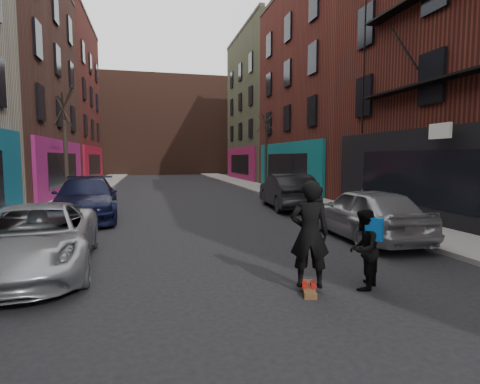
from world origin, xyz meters
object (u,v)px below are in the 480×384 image
parked_left_far (34,238)px  skateboard (309,289)px  tree_right_far (266,142)px  tree_left_far (65,139)px  skateboarder (309,234)px  parked_left_end (86,199)px  pedestrian (364,249)px  parked_right_end (287,191)px  parked_right_far (366,213)px

parked_left_far → skateboard: bearing=-30.8°
tree_right_far → parked_left_far: (-10.80, -17.60, -2.81)m
tree_left_far → skateboarder: size_ratio=3.34×
parked_left_end → pedestrian: parked_left_end is taller
tree_left_far → tree_right_far: (12.40, 6.00, 0.15)m
skateboard → pedestrian: 1.28m
tree_right_far → parked_left_far: bearing=-121.5°
parked_right_end → pedestrian: 11.03m
parked_right_end → skateboarder: skateboarder is taller
pedestrian → tree_left_far: bearing=-104.3°
parked_left_far → skateboard: 5.85m
skateboard → pedestrian: pedestrian is taller
tree_right_far → skateboarder: bearing=-105.5°
tree_right_far → pedestrian: tree_right_far is taller
tree_left_far → skateboarder: tree_left_far is taller
pedestrian → skateboarder: bearing=-47.6°
tree_left_far → pedestrian: bearing=-61.0°
parked_left_end → skateboard: (5.22, -9.55, -0.78)m
tree_left_far → skateboard: 16.07m
tree_left_far → pedestrian: (7.88, -14.24, -2.62)m
skateboard → skateboarder: size_ratio=0.41×
pedestrian → skateboard: bearing=-47.6°
tree_left_far → tree_right_far: bearing=25.8°
skateboarder → pedestrian: (1.06, -0.08, -0.31)m
tree_right_far → tree_left_far: bearing=-154.2°
tree_right_far → skateboard: size_ratio=8.50×
skateboarder → skateboard: bearing=18.2°
tree_right_far → parked_left_end: tree_right_far is taller
tree_left_far → parked_left_end: size_ratio=1.14×
parked_right_end → skateboarder: (-3.63, -10.65, 0.24)m
parked_left_far → parked_right_far: bearing=2.7°
skateboarder → parked_right_far: bearing=-115.1°
parked_right_far → parked_right_end: 6.96m
parked_left_end → pedestrian: size_ratio=3.81×
tree_right_far → parked_right_far: size_ratio=1.46×
parked_left_end → skateboarder: (5.22, -9.55, 0.25)m
parked_left_far → parked_left_end: size_ratio=0.90×
parked_left_far → parked_left_end: parked_left_end is taller
parked_left_far → pedestrian: pedestrian is taller
parked_left_end → parked_right_far: 10.48m
parked_left_end → skateboard: 10.91m
tree_left_far → skateboard: tree_left_far is taller
parked_right_far → skateboarder: size_ratio=2.40×
parked_left_far → parked_left_end: (0.00, 6.98, 0.11)m
tree_right_far → parked_left_end: 15.38m
parked_left_end → skateboarder: size_ratio=2.93×
parked_right_end → tree_right_far: bearing=-95.8°
pedestrian → parked_right_far: bearing=-165.9°
parked_left_far → parked_right_far: 8.76m
tree_left_far → tree_right_far: 13.78m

